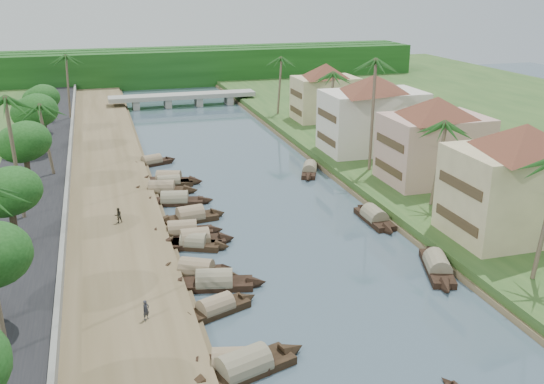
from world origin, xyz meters
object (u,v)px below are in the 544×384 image
object	(u,v)px
bridge	(183,97)
person_near	(146,310)
sampan_0	(244,368)
sampan_1	(231,363)
building_near	(520,179)

from	to	relation	value
bridge	person_near	distance (m)	80.25
sampan_0	sampan_1	xyz separation A→B (m)	(-0.65, 0.71, -0.01)
person_near	sampan_1	bearing A→B (deg)	-89.93
sampan_0	person_near	distance (m)	8.66
sampan_0	sampan_1	size ratio (longest dim) A/B	1.36
building_near	sampan_1	world-z (taller)	building_near
person_near	sampan_0	bearing A→B (deg)	-89.30
sampan_1	sampan_0	bearing A→B (deg)	-34.07
person_near	bridge	bearing A→B (deg)	43.02
building_near	sampan_0	bearing A→B (deg)	-157.27
bridge	sampan_0	size ratio (longest dim) A/B	2.96
sampan_1	bridge	bearing A→B (deg)	97.01
building_near	sampan_0	distance (m)	31.07
building_near	sampan_1	distance (m)	31.41
sampan_0	person_near	world-z (taller)	person_near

